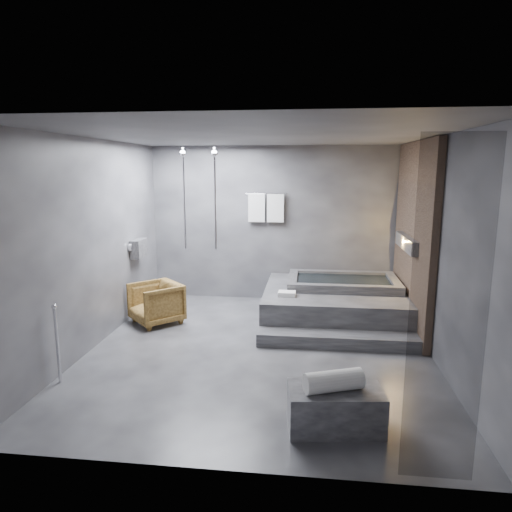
# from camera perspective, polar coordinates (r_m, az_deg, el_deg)

# --- Properties ---
(room) EXTENTS (5.00, 5.04, 2.82)m
(room) POSITION_cam_1_polar(r_m,az_deg,el_deg) (6.02, 4.41, 4.47)
(room) COLOR #2A2A2C
(room) RESTS_ON ground
(tub_deck) EXTENTS (2.20, 2.00, 0.50)m
(tub_deck) POSITION_cam_1_polar(r_m,az_deg,el_deg) (7.52, 9.67, -5.89)
(tub_deck) COLOR #2E2E31
(tub_deck) RESTS_ON ground
(tub_step) EXTENTS (2.20, 0.36, 0.18)m
(tub_step) POSITION_cam_1_polar(r_m,az_deg,el_deg) (6.45, 10.12, -10.28)
(tub_step) COLOR #2E2E31
(tub_step) RESTS_ON ground
(concrete_bench) EXTENTS (0.92, 0.58, 0.39)m
(concrete_bench) POSITION_cam_1_polar(r_m,az_deg,el_deg) (4.56, 9.84, -18.24)
(concrete_bench) COLOR #333336
(concrete_bench) RESTS_ON ground
(driftwood_chair) EXTENTS (0.99, 0.99, 0.65)m
(driftwood_chair) POSITION_cam_1_polar(r_m,az_deg,el_deg) (7.36, -12.39, -5.77)
(driftwood_chair) COLOR #442D11
(driftwood_chair) RESTS_ON ground
(rolled_towel) EXTENTS (0.58, 0.38, 0.20)m
(rolled_towel) POSITION_cam_1_polar(r_m,az_deg,el_deg) (4.39, 9.68, -15.15)
(rolled_towel) COLOR white
(rolled_towel) RESTS_ON concrete_bench
(deck_towel) EXTENTS (0.26, 0.19, 0.07)m
(deck_towel) POSITION_cam_1_polar(r_m,az_deg,el_deg) (6.94, 3.88, -4.73)
(deck_towel) COLOR white
(deck_towel) RESTS_ON tub_deck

